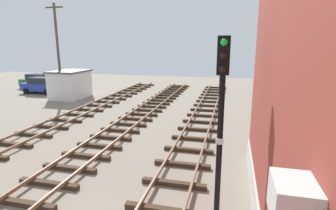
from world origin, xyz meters
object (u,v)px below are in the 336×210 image
at_px(utility_pole_far, 58,50).
at_px(parked_car_green, 38,81).
at_px(control_hut, 70,84).
at_px(signal_mast, 221,107).
at_px(parked_car_blue, 42,85).

bearing_deg(utility_pole_far, parked_car_green, 143.99).
relative_size(control_hut, parked_car_green, 0.90).
xyz_separation_m(signal_mast, parked_car_green, (-23.00, 19.95, -2.56)).
distance_m(parked_car_green, utility_pole_far, 9.14).
distance_m(control_hut, parked_car_blue, 4.95).
height_order(signal_mast, control_hut, signal_mast).
distance_m(signal_mast, parked_car_green, 30.56).
relative_size(parked_car_blue, utility_pole_far, 0.46).
bearing_deg(parked_car_blue, utility_pole_far, -26.92).
bearing_deg(signal_mast, parked_car_blue, 139.80).
xyz_separation_m(parked_car_green, utility_pole_far, (6.71, -4.88, 3.82)).
relative_size(parked_car_green, utility_pole_far, 0.46).
bearing_deg(parked_car_green, parked_car_blue, -45.83).
bearing_deg(signal_mast, parked_car_green, 139.05).
bearing_deg(signal_mast, utility_pole_far, 137.21).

